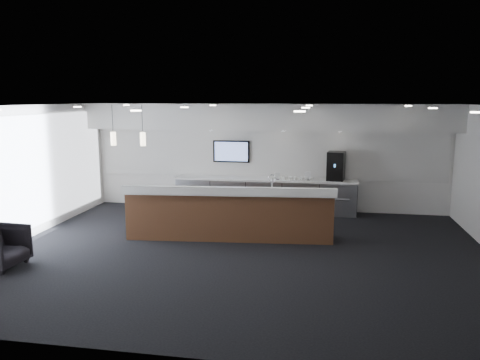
# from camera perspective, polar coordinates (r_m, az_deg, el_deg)

# --- Properties ---
(ground) EXTENTS (10.00, 10.00, 0.00)m
(ground) POSITION_cam_1_polar(r_m,az_deg,el_deg) (9.74, 0.43, -8.91)
(ground) COLOR black
(ground) RESTS_ON ground
(ceiling) EXTENTS (10.00, 8.00, 0.02)m
(ceiling) POSITION_cam_1_polar(r_m,az_deg,el_deg) (9.22, 0.46, 9.02)
(ceiling) COLOR black
(ceiling) RESTS_ON back_wall
(back_wall) EXTENTS (10.00, 0.02, 3.00)m
(back_wall) POSITION_cam_1_polar(r_m,az_deg,el_deg) (13.28, 3.26, 2.81)
(back_wall) COLOR silver
(back_wall) RESTS_ON ground
(left_wall) EXTENTS (0.02, 8.00, 3.00)m
(left_wall) POSITION_cam_1_polar(r_m,az_deg,el_deg) (11.30, -25.44, 0.59)
(left_wall) COLOR silver
(left_wall) RESTS_ON ground
(soffit_bulkhead) EXTENTS (10.00, 0.90, 0.70)m
(soffit_bulkhead) POSITION_cam_1_polar(r_m,az_deg,el_deg) (12.74, 3.08, 7.70)
(soffit_bulkhead) COLOR silver
(soffit_bulkhead) RESTS_ON back_wall
(alcove_panel) EXTENTS (9.80, 0.06, 1.40)m
(alcove_panel) POSITION_cam_1_polar(r_m,az_deg,el_deg) (13.24, 3.25, 3.23)
(alcove_panel) COLOR silver
(alcove_panel) RESTS_ON back_wall
(window_blinds_wall) EXTENTS (0.04, 7.36, 2.55)m
(window_blinds_wall) POSITION_cam_1_polar(r_m,az_deg,el_deg) (11.28, -25.27, 0.58)
(window_blinds_wall) COLOR silver
(window_blinds_wall) RESTS_ON left_wall
(back_credenza) EXTENTS (5.06, 0.66, 0.95)m
(back_credenza) POSITION_cam_1_polar(r_m,az_deg,el_deg) (13.10, 3.04, -1.82)
(back_credenza) COLOR #96989E
(back_credenza) RESTS_ON ground
(wall_tv) EXTENTS (1.05, 0.08, 0.62)m
(wall_tv) POSITION_cam_1_polar(r_m,az_deg,el_deg) (13.32, -1.06, 3.50)
(wall_tv) COLOR black
(wall_tv) RESTS_ON back_wall
(pendant_left) EXTENTS (0.12, 0.12, 0.30)m
(pendant_left) POSITION_cam_1_polar(r_m,az_deg,el_deg) (10.67, -11.70, 4.92)
(pendant_left) COLOR #FCEEC5
(pendant_left) RESTS_ON ceiling
(pendant_right) EXTENTS (0.12, 0.12, 0.30)m
(pendant_right) POSITION_cam_1_polar(r_m,az_deg,el_deg) (10.95, -15.12, 4.90)
(pendant_right) COLOR #FCEEC5
(pendant_right) RESTS_ON ceiling
(ceiling_can_lights) EXTENTS (7.00, 5.00, 0.02)m
(ceiling_can_lights) POSITION_cam_1_polar(r_m,az_deg,el_deg) (9.22, 0.46, 8.84)
(ceiling_can_lights) COLOR white
(ceiling_can_lights) RESTS_ON ceiling
(service_counter) EXTENTS (4.73, 1.20, 1.49)m
(service_counter) POSITION_cam_1_polar(r_m,az_deg,el_deg) (10.57, -1.32, -4.13)
(service_counter) COLOR brown
(service_counter) RESTS_ON ground
(coffee_machine) EXTENTS (0.52, 0.61, 0.78)m
(coffee_machine) POSITION_cam_1_polar(r_m,az_deg,el_deg) (12.92, 11.63, 1.69)
(coffee_machine) COLOR black
(coffee_machine) RESTS_ON back_credenza
(info_sign_left) EXTENTS (0.14, 0.06, 0.20)m
(info_sign_left) POSITION_cam_1_polar(r_m,az_deg,el_deg) (12.83, 4.53, 0.51)
(info_sign_left) COLOR white
(info_sign_left) RESTS_ON back_credenza
(info_sign_right) EXTENTS (0.17, 0.05, 0.22)m
(info_sign_right) POSITION_cam_1_polar(r_m,az_deg,el_deg) (12.84, 8.25, 0.50)
(info_sign_right) COLOR white
(info_sign_right) RESTS_ON back_credenza
(cup_0) EXTENTS (0.09, 0.09, 0.09)m
(cup_0) POSITION_cam_1_polar(r_m,az_deg,el_deg) (12.80, 8.67, 0.16)
(cup_0) COLOR white
(cup_0) RESTS_ON back_credenza
(cup_1) EXTENTS (0.13, 0.13, 0.09)m
(cup_1) POSITION_cam_1_polar(r_m,az_deg,el_deg) (12.81, 8.04, 0.17)
(cup_1) COLOR white
(cup_1) RESTS_ON back_credenza
(cup_2) EXTENTS (0.12, 0.12, 0.09)m
(cup_2) POSITION_cam_1_polar(r_m,az_deg,el_deg) (12.81, 7.42, 0.19)
(cup_2) COLOR white
(cup_2) RESTS_ON back_credenza
(cup_3) EXTENTS (0.12, 0.12, 0.09)m
(cup_3) POSITION_cam_1_polar(r_m,az_deg,el_deg) (12.82, 6.79, 0.21)
(cup_3) COLOR white
(cup_3) RESTS_ON back_credenza
(cup_4) EXTENTS (0.13, 0.13, 0.09)m
(cup_4) POSITION_cam_1_polar(r_m,az_deg,el_deg) (12.83, 6.17, 0.23)
(cup_4) COLOR white
(cup_4) RESTS_ON back_credenza
(cup_5) EXTENTS (0.10, 0.10, 0.09)m
(cup_5) POSITION_cam_1_polar(r_m,az_deg,el_deg) (12.84, 5.54, 0.25)
(cup_5) COLOR white
(cup_5) RESTS_ON back_credenza
(cup_6) EXTENTS (0.13, 0.13, 0.09)m
(cup_6) POSITION_cam_1_polar(r_m,az_deg,el_deg) (12.85, 4.92, 0.27)
(cup_6) COLOR white
(cup_6) RESTS_ON back_credenza
(cup_7) EXTENTS (0.11, 0.11, 0.09)m
(cup_7) POSITION_cam_1_polar(r_m,az_deg,el_deg) (12.86, 4.30, 0.28)
(cup_7) COLOR white
(cup_7) RESTS_ON back_credenza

